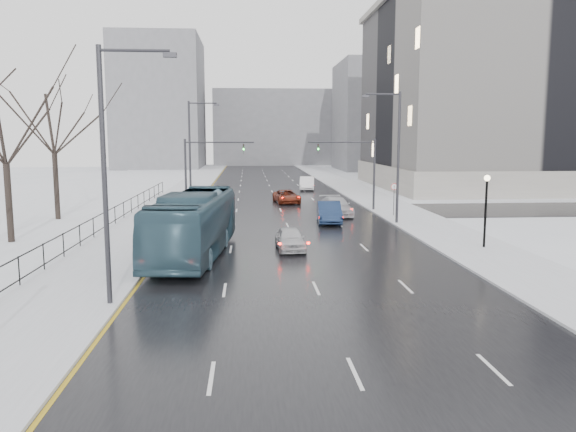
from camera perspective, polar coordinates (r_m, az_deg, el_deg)
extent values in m
cube|color=black|center=(62.21, -1.36, 1.89)|extent=(16.00, 150.00, 0.04)
cube|color=black|center=(50.31, -0.70, 0.45)|extent=(130.00, 10.00, 0.04)
cube|color=silver|center=(62.59, -11.01, 1.83)|extent=(5.00, 150.00, 0.16)
cube|color=silver|center=(63.57, 8.14, 1.99)|extent=(5.00, 150.00, 0.16)
cube|color=white|center=(64.43, -19.43, 1.68)|extent=(14.00, 150.00, 0.12)
cube|color=black|center=(33.74, -21.39, -1.43)|extent=(0.04, 70.00, 0.05)
cube|color=black|center=(33.91, -21.30, -3.10)|extent=(0.04, 70.00, 0.05)
cylinder|color=black|center=(33.84, -21.34, -2.43)|extent=(0.06, 0.06, 1.30)
cylinder|color=#2D2D33|center=(43.33, 11.14, 5.70)|extent=(0.20, 0.20, 10.00)
cylinder|color=#2D2D33|center=(43.10, 9.61, 12.11)|extent=(2.60, 0.12, 0.12)
cube|color=#2D2D33|center=(42.80, 7.87, 11.98)|extent=(0.50, 0.25, 0.18)
cylinder|color=#2D2D33|center=(22.52, -18.15, 3.51)|extent=(0.20, 0.20, 10.00)
cylinder|color=#2D2D33|center=(22.42, -15.35, 15.91)|extent=(2.60, 0.12, 0.12)
cube|color=#2D2D33|center=(22.19, -11.91, 15.71)|extent=(0.50, 0.25, 0.18)
cylinder|color=#2D2D33|center=(54.09, -9.94, 6.15)|extent=(0.20, 0.20, 10.00)
cylinder|color=#2D2D33|center=(54.05, -8.66, 11.27)|extent=(2.60, 0.12, 0.12)
cube|color=#2D2D33|center=(53.95, -7.26, 11.14)|extent=(0.50, 0.25, 0.18)
cylinder|color=black|center=(34.99, 19.42, 0.22)|extent=(0.14, 0.14, 4.00)
sphere|color=#FFE5B2|center=(34.79, 19.58, 3.65)|extent=(0.36, 0.36, 0.36)
cylinder|color=#2D2D33|center=(51.17, 8.74, 4.12)|extent=(0.20, 0.20, 6.50)
cylinder|color=#2D2D33|center=(50.48, 5.47, 7.47)|extent=(6.00, 0.12, 0.12)
imported|color=#2D2D33|center=(50.19, 3.07, 6.81)|extent=(0.15, 0.18, 0.90)
sphere|color=#19FF33|center=(50.04, 3.10, 6.81)|extent=(0.16, 0.16, 0.16)
cylinder|color=#2D2D33|center=(50.20, -10.35, 4.01)|extent=(0.20, 0.20, 6.50)
cylinder|color=#2D2D33|center=(49.85, -6.98, 7.44)|extent=(6.00, 0.12, 0.12)
imported|color=#2D2D33|center=(49.80, -4.54, 6.79)|extent=(0.15, 0.18, 0.90)
sphere|color=#19FF33|center=(49.65, -4.54, 6.78)|extent=(0.16, 0.16, 0.16)
cylinder|color=#2D2D33|center=(47.65, 10.70, 1.57)|extent=(0.06, 0.06, 2.50)
cylinder|color=white|center=(47.54, 10.73, 2.95)|extent=(0.60, 0.03, 0.60)
torus|color=#B20C0C|center=(47.54, 10.73, 2.95)|extent=(0.58, 0.06, 0.58)
cube|color=gray|center=(83.15, 23.53, 11.03)|extent=(40.00, 30.00, 24.00)
cube|color=gray|center=(84.86, 24.02, 19.40)|extent=(41.00, 31.00, 0.80)
cube|color=gray|center=(83.13, 23.13, 3.80)|extent=(40.60, 30.60, 3.00)
cube|color=slate|center=(120.90, 10.91, 9.90)|extent=(24.00, 20.00, 22.00)
cube|color=slate|center=(128.43, -12.86, 11.06)|extent=(18.00, 22.00, 28.00)
cube|color=slate|center=(141.98, -1.30, 8.92)|extent=(30.00, 18.00, 18.00)
imported|color=#325161|center=(31.56, -9.54, -0.83)|extent=(4.28, 13.12, 3.59)
imported|color=silver|center=(32.96, 0.22, -2.32)|extent=(1.75, 4.02, 1.35)
imported|color=#192B4D|center=(43.58, 4.19, 0.39)|extent=(2.14, 5.15, 1.66)
imported|color=maroon|center=(56.75, -0.13, 2.00)|extent=(2.85, 5.05, 1.33)
imported|color=#B5B5BB|center=(47.83, 4.89, 0.99)|extent=(2.56, 5.51, 1.56)
imported|color=white|center=(70.98, 1.94, 3.33)|extent=(2.35, 5.28, 1.68)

